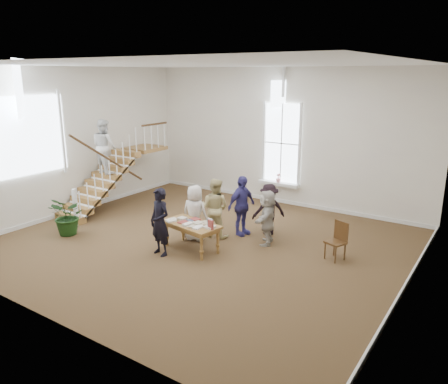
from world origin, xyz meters
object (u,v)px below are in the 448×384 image
Objects in this scene: side_chair at (338,239)px; woman_cluster_a at (242,206)px; floor_plant at (68,216)px; police_officer at (160,222)px; library_table at (192,226)px; person_yellow at (215,208)px; woman_cluster_c at (267,217)px; elderly_woman at (195,213)px; woman_cluster_b at (269,209)px.

woman_cluster_a is at bearing -161.34° from side_chair.
side_chair is (6.67, 2.53, -0.03)m from floor_plant.
police_officer reaches higher than side_chair.
library_table is 0.99× the size of person_yellow.
woman_cluster_a reaches higher than person_yellow.
side_chair is (1.86, 0.08, -0.21)m from woman_cluster_c.
floor_plant is (-3.39, -2.14, -0.27)m from person_yellow.
person_yellow is (-0.06, 1.10, 0.18)m from library_table.
floor_plant is at bearing -161.96° from police_officer.
side_chair is (3.28, 0.39, -0.29)m from person_yellow.
woman_cluster_b is (1.42, 1.46, -0.03)m from elderly_woman.
person_yellow is 3.31m from side_chair.
library_table is at bearing 112.48° from elderly_woman.
side_chair is at bearing -79.99° from woman_cluster_a.
person_yellow is at bearing 103.03° from library_table.
woman_cluster_b reaches higher than floor_plant.
library_table is 1.68m from woman_cluster_a.
woman_cluster_b is at bearing -145.97° from person_yellow.
woman_cluster_b is 5.47m from floor_plant.
woman_cluster_a is at bearing -10.67° from woman_cluster_b.
elderly_woman is at bearing 130.88° from library_table.
library_table is 1.73× the size of side_chair.
woman_cluster_a reaches higher than library_table.
floor_plant is at bearing -153.24° from library_table.
side_chair is (3.22, 1.49, -0.11)m from library_table.
elderly_woman is 1.05× the size of woman_cluster_b.
person_yellow is at bearing 146.81° from woman_cluster_a.
police_officer is at bearing 7.36° from floor_plant.
floor_plant is at bearing -13.09° from woman_cluster_b.
woman_cluster_c is (0.90, -0.20, -0.11)m from woman_cluster_a.
woman_cluster_a reaches higher than side_chair.
floor_plant is 7.13m from side_chair.
elderly_woman reaches higher than side_chair.
person_yellow reaches higher than floor_plant.
police_officer reaches higher than woman_cluster_b.
elderly_woman is 0.90× the size of woman_cluster_a.
elderly_woman is at bearing 153.35° from woman_cluster_a.
woman_cluster_b is at bearing -173.65° from side_chair.
side_chair is (3.58, 0.89, -0.23)m from elderly_woman.
woman_cluster_b is 0.72m from woman_cluster_c.
police_officer reaches higher than woman_cluster_c.
woman_cluster_b reaches higher than side_chair.
elderly_woman is 1.90m from woman_cluster_c.
woman_cluster_b is at bearing 71.36° from police_officer.
police_officer is 2.75m from woman_cluster_c.
woman_cluster_b is at bearing -142.63° from elderly_woman.
library_table is at bearing -134.05° from side_chair.
woman_cluster_a is at bearing -137.52° from elderly_woman.
person_yellow is 0.73m from woman_cluster_a.
elderly_woman is 0.92× the size of person_yellow.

